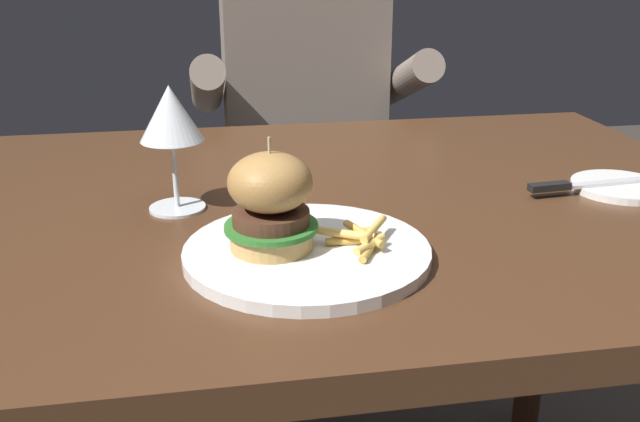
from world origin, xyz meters
TOP-DOWN VIEW (x-y plane):
  - dining_table at (0.00, 0.00)m, footprint 1.19×0.85m
  - main_plate at (-0.06, -0.19)m, footprint 0.28×0.28m
  - burger_sandwich at (-0.10, -0.19)m, footprint 0.10×0.10m
  - fries_pile at (-0.00, -0.20)m, footprint 0.09×0.09m
  - wine_glass at (-0.21, -0.01)m, footprint 0.08×0.08m
  - bread_plate at (0.41, -0.04)m, footprint 0.13×0.13m
  - table_knife at (0.36, -0.05)m, footprint 0.23×0.03m
  - diner_person at (0.07, 0.70)m, footprint 0.51×0.36m

SIDE VIEW (x-z plane):
  - diner_person at x=0.07m, z-range -0.02..1.15m
  - dining_table at x=0.00m, z-range 0.28..1.02m
  - bread_plate at x=0.41m, z-range 0.74..0.75m
  - main_plate at x=-0.06m, z-range 0.74..0.75m
  - table_knife at x=0.36m, z-range 0.75..0.76m
  - fries_pile at x=0.00m, z-range 0.75..0.78m
  - burger_sandwich at x=-0.10m, z-range 0.75..0.87m
  - wine_glass at x=-0.21m, z-range 0.78..0.95m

